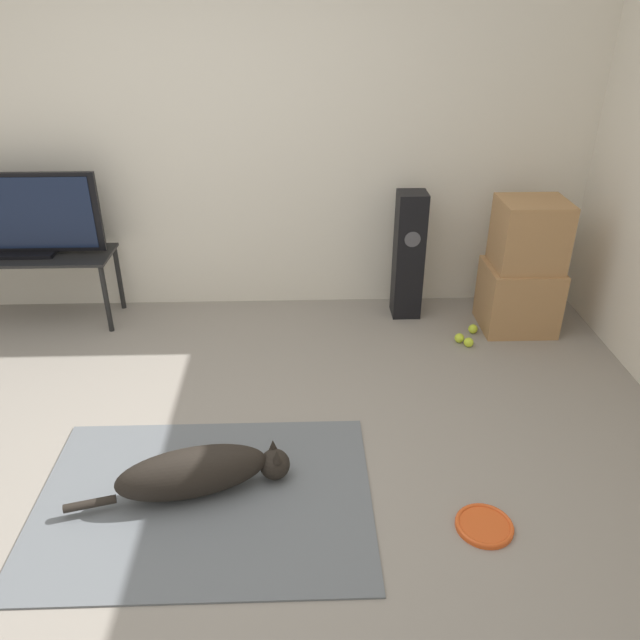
% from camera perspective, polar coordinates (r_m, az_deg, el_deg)
% --- Properties ---
extents(ground_plane, '(12.00, 12.00, 0.00)m').
position_cam_1_polar(ground_plane, '(3.21, -10.44, -14.95)').
color(ground_plane, gray).
extents(wall_back, '(8.00, 0.06, 2.55)m').
position_cam_1_polar(wall_back, '(4.53, -8.38, 16.49)').
color(wall_back, silver).
rests_on(wall_back, ground_plane).
extents(area_rug, '(1.60, 1.15, 0.01)m').
position_cam_1_polar(area_rug, '(3.15, -10.49, -15.78)').
color(area_rug, slate).
rests_on(area_rug, ground_plane).
extents(dog, '(1.04, 0.39, 0.25)m').
position_cam_1_polar(dog, '(3.11, -11.01, -13.48)').
color(dog, black).
rests_on(dog, area_rug).
extents(frisbee, '(0.26, 0.26, 0.03)m').
position_cam_1_polar(frisbee, '(3.07, 14.79, -17.70)').
color(frisbee, '#DB511E').
rests_on(frisbee, ground_plane).
extents(cardboard_box_lower, '(0.50, 0.43, 0.47)m').
position_cam_1_polar(cardboard_box_lower, '(4.63, 17.68, 2.02)').
color(cardboard_box_lower, '#A87A4C').
rests_on(cardboard_box_lower, ground_plane).
extents(cardboard_box_upper, '(0.44, 0.39, 0.47)m').
position_cam_1_polar(cardboard_box_upper, '(4.46, 18.64, 7.44)').
color(cardboard_box_upper, '#A87A4C').
rests_on(cardboard_box_upper, cardboard_box_lower).
extents(floor_speaker, '(0.20, 0.21, 0.93)m').
position_cam_1_polar(floor_speaker, '(4.54, 8.10, 5.84)').
color(floor_speaker, black).
rests_on(floor_speaker, ground_plane).
extents(tv_stand, '(1.13, 0.42, 0.52)m').
position_cam_1_polar(tv_stand, '(4.85, -24.88, 4.74)').
color(tv_stand, black).
rests_on(tv_stand, ground_plane).
extents(tv, '(1.08, 0.20, 0.58)m').
position_cam_1_polar(tv, '(4.74, -25.72, 8.60)').
color(tv, black).
rests_on(tv, tv_stand).
extents(tennis_ball_by_boxes, '(0.07, 0.07, 0.07)m').
position_cam_1_polar(tennis_ball_by_boxes, '(4.37, 13.43, -2.00)').
color(tennis_ball_by_boxes, '#C6E033').
rests_on(tennis_ball_by_boxes, ground_plane).
extents(tennis_ball_near_speaker, '(0.07, 0.07, 0.07)m').
position_cam_1_polar(tennis_ball_near_speaker, '(4.40, 12.62, -1.61)').
color(tennis_ball_near_speaker, '#C6E033').
rests_on(tennis_ball_near_speaker, ground_plane).
extents(tennis_ball_loose_on_carpet, '(0.07, 0.07, 0.07)m').
position_cam_1_polar(tennis_ball_loose_on_carpet, '(4.54, 13.81, -0.80)').
color(tennis_ball_loose_on_carpet, '#C6E033').
rests_on(tennis_ball_loose_on_carpet, ground_plane).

